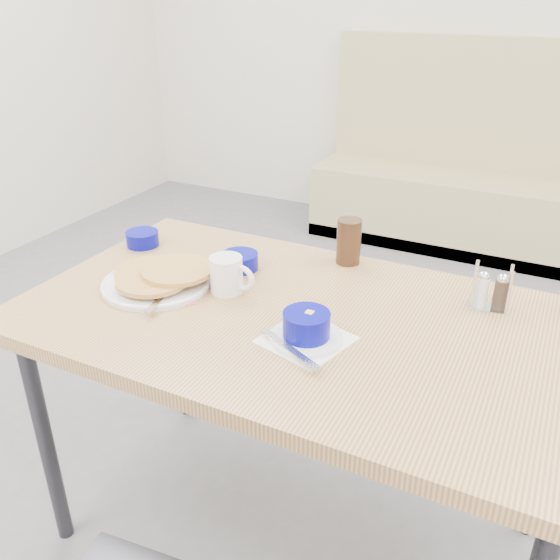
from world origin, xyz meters
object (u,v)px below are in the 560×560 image
at_px(booth_bench, 472,189).
at_px(amber_tumbler, 349,241).
at_px(pancake_plate, 158,278).
at_px(creamer_bowl, 142,239).
at_px(coffee_mug, 228,274).
at_px(condiment_caddy, 490,294).
at_px(dining_table, 300,336).
at_px(butter_bowl, 240,261).
at_px(grits_setting, 306,329).

height_order(booth_bench, amber_tumbler, booth_bench).
relative_size(pancake_plate, creamer_bowl, 2.99).
bearing_deg(coffee_mug, creamer_bowl, 159.90).
bearing_deg(coffee_mug, condiment_caddy, 19.04).
bearing_deg(dining_table, creamer_bowl, 164.55).
bearing_deg(pancake_plate, creamer_bowl, 136.71).
height_order(amber_tumbler, condiment_caddy, amber_tumbler).
bearing_deg(creamer_bowl, butter_bowl, -1.69).
bearing_deg(amber_tumbler, pancake_plate, -137.55).
distance_m(pancake_plate, butter_bowl, 0.24).
relative_size(coffee_mug, amber_tumbler, 0.96).
bearing_deg(booth_bench, amber_tumbler, -90.14).
bearing_deg(condiment_caddy, butter_bowl, 178.42).
bearing_deg(butter_bowl, booth_bench, 83.62).
xyz_separation_m(booth_bench, pancake_plate, (-0.41, -2.56, 0.43)).
distance_m(creamer_bowl, condiment_caddy, 1.03).
bearing_deg(butter_bowl, amber_tumbler, 34.52).
relative_size(booth_bench, coffee_mug, 14.99).
xyz_separation_m(booth_bench, condiment_caddy, (0.41, -2.29, 0.45)).
relative_size(coffee_mug, condiment_caddy, 1.09).
xyz_separation_m(coffee_mug, amber_tumbler, (0.22, 0.31, 0.02)).
xyz_separation_m(coffee_mug, condiment_caddy, (0.63, 0.22, -0.01)).
relative_size(booth_bench, butter_bowl, 18.17).
height_order(booth_bench, butter_bowl, booth_bench).
relative_size(pancake_plate, butter_bowl, 2.86).
height_order(creamer_bowl, amber_tumbler, amber_tumbler).
height_order(dining_table, pancake_plate, pancake_plate).
relative_size(grits_setting, condiment_caddy, 1.96).
distance_m(pancake_plate, creamer_bowl, 0.29).
distance_m(dining_table, coffee_mug, 0.25).
relative_size(pancake_plate, condiment_caddy, 2.57).
bearing_deg(amber_tumbler, condiment_caddy, -13.18).
bearing_deg(coffee_mug, grits_setting, -24.43).
xyz_separation_m(booth_bench, amber_tumbler, (-0.01, -2.19, 0.48)).
bearing_deg(pancake_plate, coffee_mug, 16.28).
relative_size(dining_table, butter_bowl, 13.39).
bearing_deg(creamer_bowl, amber_tumbler, 15.29).
xyz_separation_m(dining_table, condiment_caddy, (0.41, 0.24, 0.10)).
bearing_deg(condiment_caddy, coffee_mug, -169.49).
bearing_deg(grits_setting, dining_table, 121.13).
distance_m(booth_bench, dining_table, 2.56).
xyz_separation_m(grits_setting, condiment_caddy, (0.35, 0.35, 0.01)).
xyz_separation_m(grits_setting, creamer_bowl, (-0.68, 0.28, -0.01)).
bearing_deg(butter_bowl, pancake_plate, -126.98).
relative_size(coffee_mug, butter_bowl, 1.21).
height_order(dining_table, coffee_mug, coffee_mug).
height_order(booth_bench, condiment_caddy, booth_bench).
distance_m(creamer_bowl, amber_tumbler, 0.64).
bearing_deg(butter_bowl, creamer_bowl, 178.31).
bearing_deg(butter_bowl, dining_table, -31.28).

